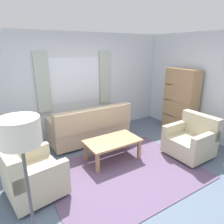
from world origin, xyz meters
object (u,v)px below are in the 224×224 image
(armchair_right, at_px, (191,140))
(coffee_table, at_px, (113,143))
(bookshelf, at_px, (180,101))
(standing_lamp, at_px, (22,147))
(armchair_left, at_px, (30,176))
(couch, at_px, (90,128))

(armchair_right, distance_m, coffee_table, 1.69)
(coffee_table, bearing_deg, armchair_right, -25.77)
(armchair_right, height_order, bookshelf, bookshelf)
(armchair_right, height_order, standing_lamp, standing_lamp)
(armchair_left, height_order, bookshelf, bookshelf)
(armchair_left, height_order, armchair_right, same)
(bookshelf, bearing_deg, couch, 72.82)
(couch, distance_m, standing_lamp, 3.20)
(couch, xyz_separation_m, coffee_table, (0.02, -1.00, 0.01))
(coffee_table, bearing_deg, armchair_left, -171.88)
(armchair_left, bearing_deg, armchair_right, -107.11)
(couch, xyz_separation_m, armchair_right, (1.53, -1.73, -0.01))
(armchair_left, height_order, standing_lamp, standing_lamp)
(coffee_table, bearing_deg, couch, 90.89)
(couch, height_order, bookshelf, bookshelf)
(standing_lamp, bearing_deg, bookshelf, 22.66)
(armchair_left, xyz_separation_m, standing_lamp, (-0.17, -1.19, 1.07))
(armchair_left, distance_m, coffee_table, 1.67)
(bookshelf, bearing_deg, armchair_right, 142.92)
(armchair_left, bearing_deg, standing_lamp, 163.83)
(bookshelf, distance_m, standing_lamp, 4.48)
(couch, bearing_deg, armchair_left, 36.99)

